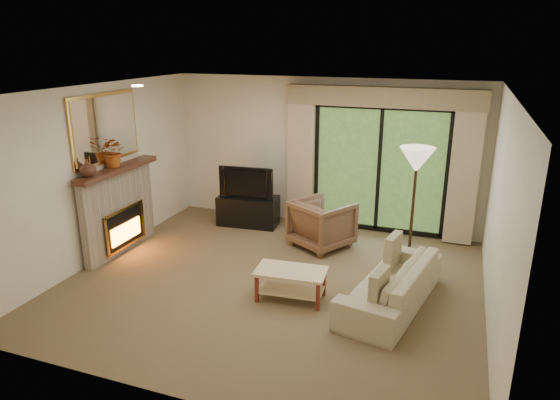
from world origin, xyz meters
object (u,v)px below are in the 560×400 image
(armchair, at_px, (322,223))
(coffee_table, at_px, (291,284))
(sofa, at_px, (391,283))
(media_console, at_px, (248,211))

(armchair, bearing_deg, coffee_table, 123.04)
(armchair, distance_m, sofa, 2.00)
(media_console, distance_m, sofa, 3.46)
(armchair, relative_size, sofa, 0.43)
(sofa, distance_m, coffee_table, 1.26)
(armchair, height_order, sofa, armchair)
(armchair, xyz_separation_m, sofa, (1.31, -1.50, -0.10))
(sofa, xyz_separation_m, coffee_table, (-1.22, -0.30, -0.09))
(sofa, height_order, coffee_table, sofa)
(media_console, relative_size, coffee_table, 1.19)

